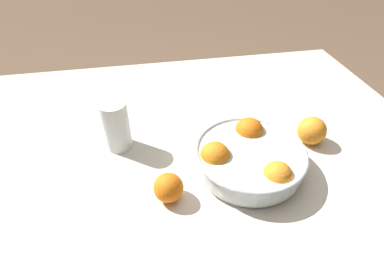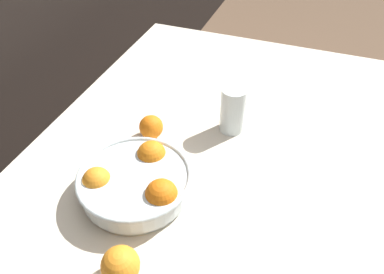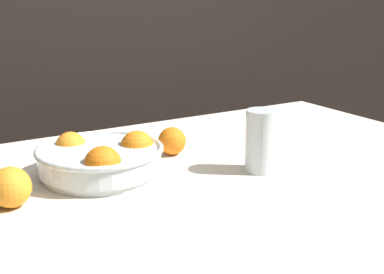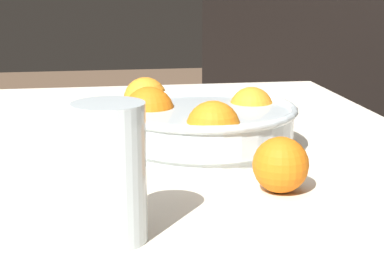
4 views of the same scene
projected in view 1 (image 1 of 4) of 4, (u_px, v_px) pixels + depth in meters
name	position (u px, v px, depth m)	size (l,w,h in m)	color
ground_plane	(180.00, 268.00, 1.33)	(12.00, 12.00, 0.00)	brown
dining_table	(175.00, 158.00, 0.90)	(1.49, 1.02, 0.74)	beige
fruit_bowl	(248.00, 157.00, 0.75)	(0.28, 0.28, 0.09)	silver
juice_glass	(117.00, 128.00, 0.80)	(0.07, 0.07, 0.14)	#F4A314
orange_loose_near_bowl	(312.00, 131.00, 0.83)	(0.08, 0.08, 0.08)	orange
orange_loose_front	(169.00, 188.00, 0.68)	(0.07, 0.07, 0.07)	orange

